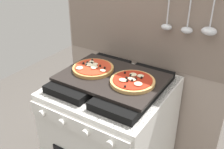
{
  "coord_description": "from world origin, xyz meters",
  "views": [
    {
      "loc": [
        0.66,
        -1.04,
        1.58
      ],
      "look_at": [
        0.0,
        0.0,
        0.93
      ],
      "focal_mm": 42.39,
      "sensor_mm": 36.0,
      "label": 1
    }
  ],
  "objects_px": {
    "stove": "(112,143)",
    "baking_tray": "(112,77)",
    "pizza_right": "(133,81)",
    "pizza_left": "(93,68)"
  },
  "relations": [
    {
      "from": "stove",
      "to": "baking_tray",
      "type": "bearing_deg",
      "value": 90.0
    },
    {
      "from": "stove",
      "to": "pizza_right",
      "type": "distance_m",
      "value": 0.49
    },
    {
      "from": "stove",
      "to": "baking_tray",
      "type": "height_order",
      "value": "baking_tray"
    },
    {
      "from": "pizza_left",
      "to": "stove",
      "type": "bearing_deg",
      "value": -2.84
    },
    {
      "from": "pizza_right",
      "to": "baking_tray",
      "type": "bearing_deg",
      "value": 176.63
    },
    {
      "from": "baking_tray",
      "to": "pizza_right",
      "type": "distance_m",
      "value": 0.13
    },
    {
      "from": "baking_tray",
      "to": "pizza_left",
      "type": "xyz_separation_m",
      "value": [
        -0.13,
        0.0,
        0.02
      ]
    },
    {
      "from": "pizza_left",
      "to": "pizza_right",
      "type": "bearing_deg",
      "value": -2.74
    },
    {
      "from": "pizza_left",
      "to": "pizza_right",
      "type": "height_order",
      "value": "same"
    },
    {
      "from": "stove",
      "to": "baking_tray",
      "type": "xyz_separation_m",
      "value": [
        0.0,
        0.0,
        0.46
      ]
    }
  ]
}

